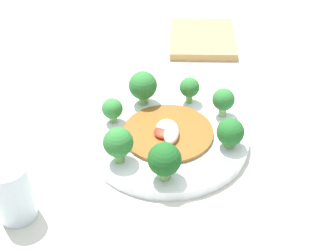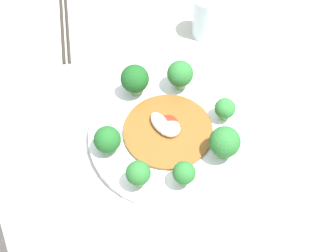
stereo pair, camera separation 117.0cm
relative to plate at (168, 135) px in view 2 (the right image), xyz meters
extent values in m
cube|color=#B7BCAD|center=(-0.02, -0.01, -0.38)|extent=(1.14, 0.71, 0.74)
cylinder|color=silver|center=(0.00, 0.00, 0.00)|extent=(0.31, 0.31, 0.02)
cylinder|color=#70A356|center=(-0.11, 0.02, 0.02)|extent=(0.01, 0.01, 0.02)
sphere|color=#286B2D|center=(-0.11, 0.02, 0.05)|extent=(0.04, 0.04, 0.04)
cylinder|color=#70A356|center=(-0.09, -0.07, 0.02)|extent=(0.02, 0.02, 0.02)
sphere|color=#286B2D|center=(-0.09, -0.07, 0.05)|extent=(0.06, 0.06, 0.06)
cylinder|color=#7AAD5B|center=(0.12, 0.02, 0.02)|extent=(0.02, 0.02, 0.02)
sphere|color=#19511E|center=(0.12, 0.02, 0.05)|extent=(0.06, 0.06, 0.06)
cylinder|color=#7AAD5B|center=(0.01, 0.12, 0.02)|extent=(0.02, 0.02, 0.01)
sphere|color=#1E5B23|center=(0.01, 0.12, 0.04)|extent=(0.05, 0.05, 0.05)
cylinder|color=#89B76B|center=(-0.08, 0.09, 0.02)|extent=(0.02, 0.02, 0.02)
sphere|color=#286B2D|center=(-0.08, 0.09, 0.05)|extent=(0.04, 0.04, 0.04)
cylinder|color=#70A356|center=(0.09, -0.07, 0.02)|extent=(0.02, 0.02, 0.02)
sphere|color=#286B2D|center=(0.09, -0.07, 0.05)|extent=(0.05, 0.05, 0.05)
cylinder|color=#70A356|center=(-0.02, -0.12, 0.02)|extent=(0.01, 0.01, 0.02)
sphere|color=#2D7533|center=(-0.02, -0.12, 0.04)|extent=(0.04, 0.04, 0.04)
cylinder|color=brown|center=(0.00, 0.00, 0.01)|extent=(0.18, 0.18, 0.01)
ellipsoid|color=silver|center=(0.02, 0.01, 0.02)|extent=(0.06, 0.03, 0.02)
ellipsoid|color=silver|center=(0.00, 0.00, 0.02)|extent=(0.03, 0.05, 0.02)
ellipsoid|color=beige|center=(-0.01, 0.00, 0.02)|extent=(0.04, 0.04, 0.02)
ellipsoid|color=red|center=(0.01, 0.00, 0.02)|extent=(0.06, 0.06, 0.02)
cylinder|color=silver|center=(0.23, -0.20, 0.04)|extent=(0.06, 0.06, 0.10)
cylinder|color=#2D2823|center=(0.39, 0.10, -0.01)|extent=(0.24, 0.07, 0.01)
cylinder|color=#2D2823|center=(0.39, 0.09, -0.01)|extent=(0.24, 0.07, 0.01)
camera|label=1|loc=(0.68, 0.15, 0.58)|focal=50.00mm
camera|label=2|loc=(-0.47, 0.21, 0.77)|focal=50.00mm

